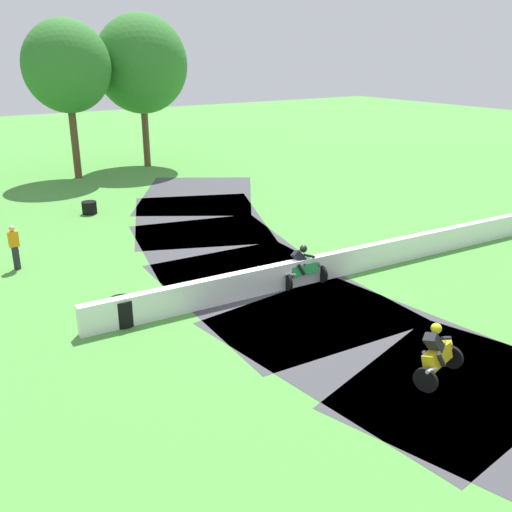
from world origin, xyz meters
name	(u,v)px	position (x,y,z in m)	size (l,w,h in m)	color
ground_plane	(270,291)	(0.00, 0.00, 0.00)	(120.00, 120.00, 0.00)	#4C933D
track_asphalt	(310,282)	(1.59, -0.09, 0.00)	(12.19, 36.95, 0.01)	#3D3D42
safety_barrier	(398,250)	(5.56, -0.30, 0.45)	(0.30, 23.53, 0.90)	white
motorcycle_lead_green	(305,267)	(1.31, -0.11, 0.63)	(1.70, 0.91, 1.42)	black
motorcycle_chase_yellow	(438,353)	(0.43, -6.44, 0.65)	(1.68, 1.09, 1.43)	black
tire_stack_near	(89,208)	(-1.96, 12.51, 0.30)	(0.70, 0.70, 0.60)	black
tire_stack_mid_a	(122,311)	(-4.89, 0.40, 0.40)	(0.72, 0.72, 0.80)	black
track_marshal	(15,247)	(-6.48, 6.71, 0.82)	(0.34, 0.24, 1.63)	#232328
tree_far_right	(141,64)	(5.15, 22.13, 6.57)	(5.91, 5.91, 9.69)	brown
tree_behind_barrier	(67,67)	(0.08, 20.98, 6.52)	(5.04, 5.04, 9.20)	brown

